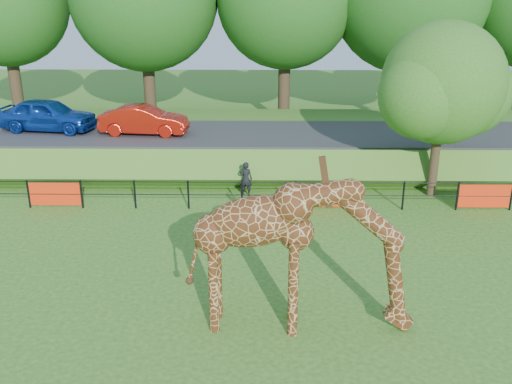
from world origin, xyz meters
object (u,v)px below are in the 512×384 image
(giraffe, at_px, (301,255))
(car_blue, at_px, (48,115))
(visitor, at_px, (246,179))
(tree_east, at_px, (445,88))
(car_red, at_px, (144,120))

(giraffe, xyz_separation_m, car_blue, (-11.02, 14.07, 0.25))
(car_blue, bearing_deg, giraffe, -133.10)
(giraffe, height_order, visitor, giraffe)
(giraffe, height_order, car_blue, giraffe)
(car_blue, xyz_separation_m, tree_east, (16.92, -4.64, 2.10))
(giraffe, height_order, tree_east, tree_east)
(car_red, distance_m, visitor, 6.56)
(tree_east, bearing_deg, car_red, 161.73)
(giraffe, distance_m, tree_east, 11.37)
(giraffe, relative_size, car_red, 1.36)
(giraffe, xyz_separation_m, car_red, (-6.38, 13.48, 0.14))
(visitor, distance_m, tree_east, 8.30)
(car_blue, bearing_deg, car_red, -88.39)
(giraffe, distance_m, car_red, 14.92)
(car_blue, height_order, tree_east, tree_east)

